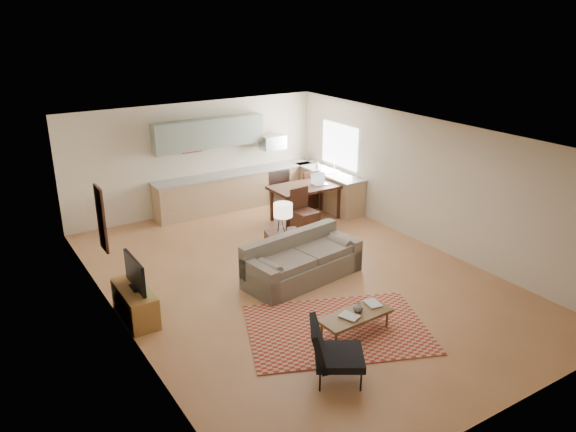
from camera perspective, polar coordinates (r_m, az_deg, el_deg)
room at (r=10.09m, az=0.91°, el=0.56°), size 9.00×9.00×9.00m
kitchen_counter_back at (r=14.24m, az=-5.29°, el=2.66°), size 4.26×0.64×0.92m
kitchen_counter_right at (r=14.30m, az=4.16°, el=2.77°), size 0.64×2.26×0.92m
kitchen_range at (r=14.74m, az=-1.49°, el=3.33°), size 0.62×0.62×0.90m
kitchen_microwave at (r=14.48m, az=-1.57°, el=7.52°), size 0.62×0.40×0.35m
upper_cabinets at (r=13.74m, az=-8.03°, el=8.33°), size 2.80×0.34×0.70m
window_right at (r=14.18m, az=5.25°, el=7.17°), size 0.02×1.40×1.05m
wall_art_left at (r=9.61m, az=-18.40°, el=-0.27°), size 0.06×0.42×1.10m
triptych at (r=13.75m, az=-9.76°, el=7.40°), size 1.70×0.04×0.50m
rug at (r=9.07m, az=5.03°, el=-11.37°), size 3.32×2.84×0.02m
sofa at (r=10.41m, az=1.51°, el=-4.40°), size 2.48×1.36×0.82m
coffee_table at (r=8.89m, az=6.81°, el=-10.85°), size 1.22×0.54×0.36m
book_a at (r=8.63m, az=5.88°, el=-10.40°), size 0.41×0.43×0.03m
book_b at (r=9.06m, az=8.04°, el=-8.93°), size 0.30×0.35×0.02m
vase at (r=8.85m, az=7.14°, el=-9.09°), size 0.20×0.20×0.17m
armchair at (r=7.79m, az=5.24°, el=-13.54°), size 1.04×1.04×0.86m
tv_credenza at (r=9.54m, az=-15.26°, el=-8.56°), size 0.44×1.16×0.53m
tv at (r=9.32m, az=-15.30°, el=-5.62°), size 0.09×0.89×0.53m
console_table at (r=10.89m, az=-0.50°, el=-3.44°), size 0.72×0.56×0.74m
table_lamp at (r=10.64m, az=-0.51°, el=-0.14°), size 0.46×0.46×0.60m
dining_table at (r=13.35m, az=1.80°, el=1.37°), size 1.67×0.96×0.85m
dining_chair_near at (r=12.49m, az=1.76°, el=0.45°), size 0.53×0.56×1.03m
dining_chair_far at (r=14.17m, az=1.85°, el=2.81°), size 0.50×0.52×0.99m
laptop at (r=13.28m, az=3.30°, el=3.76°), size 0.39×0.32×0.27m
soap_bottle at (r=14.36m, az=3.05°, el=5.19°), size 0.12×0.12×0.19m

